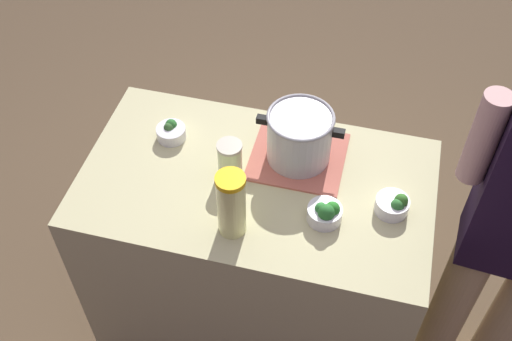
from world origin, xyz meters
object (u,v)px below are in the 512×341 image
(lemonade_pitcher, at_px, (231,204))
(broccoli_bowl_front, at_px, (394,205))
(broccoli_bowl_back, at_px, (171,131))
(cooking_pot, at_px, (300,136))
(mason_jar, at_px, (230,159))
(broccoli_bowl_center, at_px, (326,213))

(lemonade_pitcher, height_order, broccoli_bowl_front, lemonade_pitcher)
(broccoli_bowl_back, bearing_deg, cooking_pot, 1.52)
(lemonade_pitcher, xyz_separation_m, mason_jar, (-0.07, 0.22, -0.05))
(broccoli_bowl_center, relative_size, broccoli_bowl_back, 1.07)
(mason_jar, relative_size, broccoli_bowl_front, 1.21)
(lemonade_pitcher, bearing_deg, mason_jar, 107.35)
(lemonade_pitcher, distance_m, mason_jar, 0.24)
(cooking_pot, distance_m, lemonade_pitcher, 0.36)
(lemonade_pitcher, xyz_separation_m, broccoli_bowl_center, (0.27, 0.10, -0.09))
(mason_jar, xyz_separation_m, broccoli_bowl_front, (0.54, -0.03, -0.03))
(mason_jar, bearing_deg, broccoli_bowl_front, -3.45)
(mason_jar, relative_size, broccoli_bowl_back, 1.25)
(cooking_pot, relative_size, mason_jar, 2.25)
(mason_jar, bearing_deg, cooking_pot, 30.22)
(mason_jar, distance_m, broccoli_bowl_back, 0.27)
(lemonade_pitcher, relative_size, broccoli_bowl_center, 2.18)
(cooking_pot, xyz_separation_m, mason_jar, (-0.20, -0.12, -0.04))
(cooking_pot, relative_size, broccoli_bowl_front, 2.72)
(lemonade_pitcher, bearing_deg, cooking_pot, 68.37)
(cooking_pot, bearing_deg, lemonade_pitcher, -111.63)
(broccoli_bowl_back, bearing_deg, broccoli_bowl_center, -21.14)
(broccoli_bowl_center, bearing_deg, mason_jar, 160.76)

